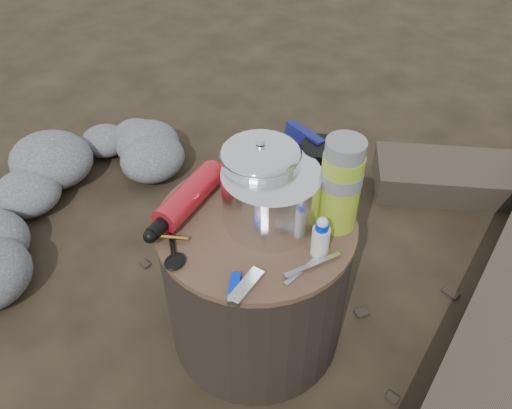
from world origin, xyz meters
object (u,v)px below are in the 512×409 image
at_px(camping_pot, 260,175).
at_px(travel_mug, 320,169).
at_px(thermos, 340,185).
at_px(stump, 256,281).
at_px(fuel_bottle, 188,197).

distance_m(camping_pot, travel_mug, 0.15).
relative_size(camping_pot, thermos, 0.80).
bearing_deg(travel_mug, thermos, -47.38).
height_order(camping_pot, travel_mug, camping_pot).
relative_size(stump, camping_pot, 2.60).
bearing_deg(camping_pot, fuel_bottle, -149.33).
xyz_separation_m(fuel_bottle, thermos, (0.33, 0.11, 0.08)).
distance_m(fuel_bottle, travel_mug, 0.32).
bearing_deg(thermos, camping_pot, -173.50).
relative_size(camping_pot, fuel_bottle, 0.67).
relative_size(thermos, travel_mug, 1.65).
bearing_deg(camping_pot, stump, -72.51).
height_order(thermos, travel_mug, thermos).
bearing_deg(fuel_bottle, thermos, 19.48).
distance_m(stump, fuel_bottle, 0.30).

